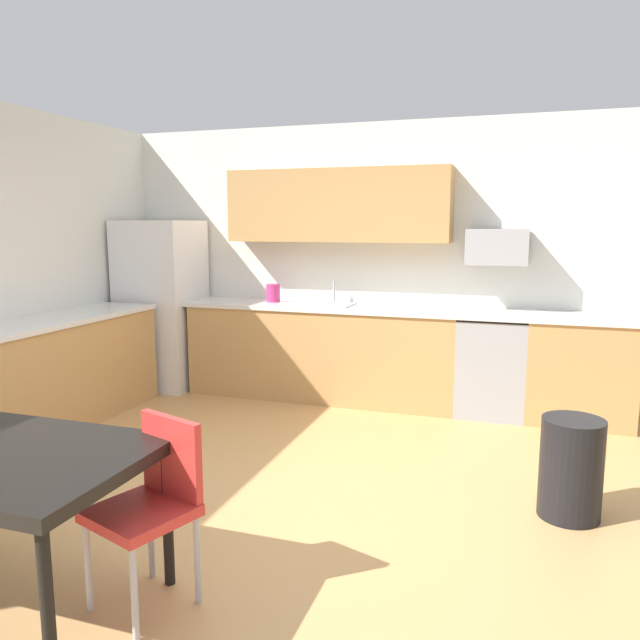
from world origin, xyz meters
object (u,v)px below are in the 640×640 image
(refrigerator, at_px, (162,304))
(kettle, at_px, (273,294))
(trash_bin, at_px, (571,468))
(microwave, at_px, (497,247))
(chair_near_table, at_px, (153,496))
(oven_range, at_px, (492,365))

(refrigerator, bearing_deg, kettle, 6.05)
(trash_bin, height_order, kettle, kettle)
(microwave, distance_m, kettle, 2.23)
(refrigerator, distance_m, chair_near_table, 3.98)
(refrigerator, bearing_deg, trash_bin, -25.28)
(microwave, height_order, kettle, microwave)
(trash_bin, xyz_separation_m, kettle, (-2.73, 2.00, 0.72))
(microwave, bearing_deg, kettle, -178.68)
(microwave, relative_size, trash_bin, 0.90)
(oven_range, height_order, kettle, kettle)
(refrigerator, bearing_deg, oven_range, 1.35)
(chair_near_table, bearing_deg, microwave, 69.84)
(oven_range, distance_m, chair_near_table, 3.68)
(oven_range, relative_size, chair_near_table, 1.07)
(refrigerator, distance_m, kettle, 1.24)
(refrigerator, height_order, trash_bin, refrigerator)
(microwave, distance_m, trash_bin, 2.45)
(chair_near_table, bearing_deg, trash_bin, 38.62)
(microwave, bearing_deg, trash_bin, -74.65)
(oven_range, bearing_deg, trash_bin, -73.90)
(trash_bin, bearing_deg, chair_near_table, -141.38)
(chair_near_table, height_order, kettle, kettle)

